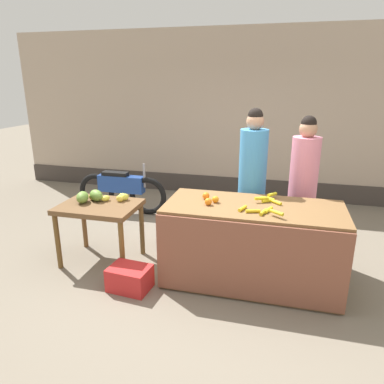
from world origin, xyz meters
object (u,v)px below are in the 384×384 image
vendor_woman_blue_shirt (252,184)px  produce_crate (130,278)px  produce_sack (172,226)px  vendor_woman_pink_shirt (302,189)px  parked_motorcycle (121,190)px

vendor_woman_blue_shirt → produce_crate: vendor_woman_blue_shirt is taller
produce_sack → vendor_woman_blue_shirt: bearing=2.7°
produce_crate → produce_sack: size_ratio=0.77×
vendor_woman_pink_shirt → parked_motorcycle: 3.07m
vendor_woman_pink_shirt → produce_sack: 1.78m
vendor_woman_pink_shirt → produce_crate: 2.33m
vendor_woman_blue_shirt → parked_motorcycle: bearing=156.4°
vendor_woman_pink_shirt → produce_crate: vendor_woman_pink_shirt is taller
parked_motorcycle → produce_sack: parked_motorcycle is taller
vendor_woman_pink_shirt → parked_motorcycle: size_ratio=1.12×
vendor_woman_blue_shirt → produce_sack: vendor_woman_blue_shirt is taller
vendor_woman_blue_shirt → parked_motorcycle: vendor_woman_blue_shirt is taller
parked_motorcycle → produce_sack: 1.62m
produce_sack → produce_crate: bearing=-96.1°
parked_motorcycle → vendor_woman_pink_shirt: bearing=-17.3°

